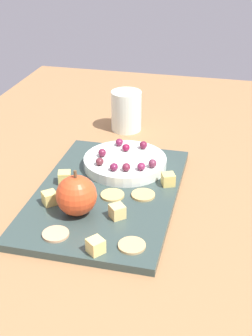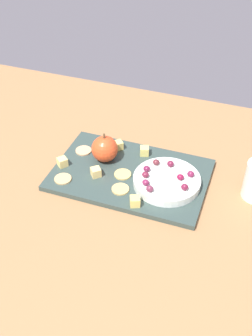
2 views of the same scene
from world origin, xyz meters
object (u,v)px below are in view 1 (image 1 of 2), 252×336
cheese_cube_3 (65,177)px  platter (107,194)px  cup (126,111)px  cheese_cube_2 (168,179)px  cracker_2 (112,195)px  grape_2 (119,142)px  cracker_0 (56,234)px  grape_6 (126,167)px  grape_8 (152,163)px  cheese_cube_0 (50,198)px  cheese_cube_4 (99,246)px  cracker_3 (132,246)px  grape_7 (141,166)px  serving_dish (125,162)px  cracker_1 (143,195)px  grape_0 (100,161)px  grape_1 (114,167)px  cheese_cube_1 (117,211)px  apple_whole (76,195)px  grape_5 (143,145)px  grape_4 (102,153)px  grape_3 (126,148)px

cheese_cube_3 → platter: bearing=-96.4°
cheese_cube_3 → cup: size_ratio=0.22×
cheese_cube_2 → cracker_2: (-6.11, 8.70, -0.89)cm
platter → cracker_2: 2.24cm
cheese_cube_2 → grape_2: size_ratio=1.30×
cracker_0 → grape_6: 20.09cm
cheese_cube_3 → grape_8: size_ratio=1.30×
cup → grape_6: bearing=-166.5°
cheese_cube_3 → grape_2: bearing=-26.7°
cheese_cube_0 → cheese_cube_4: same height
cracker_3 → grape_7: grape_7 is taller
cheese_cube_3 → grape_6: grape_6 is taller
serving_dish → cracker_1: size_ratio=3.86×
grape_0 → grape_1: bearing=-114.3°
cheese_cube_0 → cheese_cube_1: same height
cheese_cube_0 → grape_8: size_ratio=1.30×
serving_dish → cracker_0: (-23.71, 5.07, -0.77)cm
cheese_cube_1 → grape_0: bearing=27.3°
grape_0 → apple_whole: bearing=-179.6°
platter → cheese_cube_0: 10.43cm
grape_1 → grape_5: grape_5 is taller
grape_6 → cup: 25.98cm
cheese_cube_4 → grape_8: size_ratio=1.30×
cheese_cube_4 → grape_1: 21.22cm
grape_5 → grape_8: bearing=-156.0°
apple_whole → grape_6: size_ratio=3.97×
cheese_cube_3 → cracker_2: 9.92cm
cup → cheese_cube_4: bearing=-171.3°
cheese_cube_0 → cracker_0: size_ratio=0.53×
cheese_cube_2 → cracker_2: size_ratio=0.53×
cheese_cube_0 → cheese_cube_4: (-10.50, -11.64, 0.00)cm
grape_0 → grape_1: 3.39cm
apple_whole → cracker_3: (-6.54, -10.62, -3.12)cm
grape_6 → grape_7: 2.73cm
cheese_cube_3 → cup: 29.29cm
apple_whole → grape_4: bearing=2.0°
grape_1 → grape_3: 8.26cm
cracker_3 → grape_5: grape_5 is taller
cup → cheese_cube_2: bearing=-151.3°
cheese_cube_4 → grape_7: (22.21, -1.52, 1.55)cm
cheese_cube_1 → grape_1: (11.60, 3.62, 1.53)cm
cracker_1 → cracker_2: size_ratio=1.00×
cheese_cube_0 → grape_7: grape_7 is taller
cracker_0 → grape_3: size_ratio=2.45×
cheese_cube_4 → grape_7: grape_7 is taller
grape_0 → cheese_cube_4: bearing=-164.1°
cheese_cube_3 → cracker_3: 22.12cm
cracker_3 → grape_5: 28.91cm
cracker_2 → platter: bearing=43.8°
cheese_cube_1 → grape_5: (21.61, 0.27, 1.61)cm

